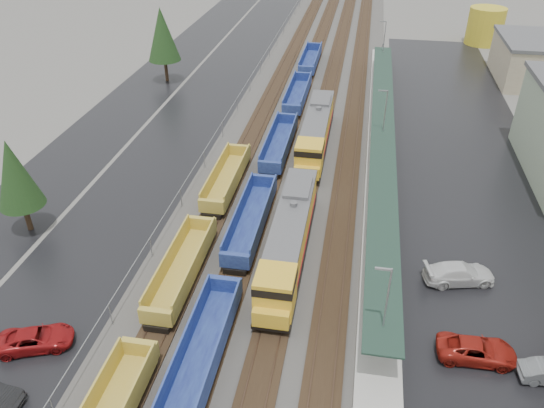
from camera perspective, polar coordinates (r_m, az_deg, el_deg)
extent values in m
cube|color=#302D2B|center=(71.36, 3.84, 9.38)|extent=(20.00, 160.00, 0.08)
cube|color=black|center=(72.13, -0.96, 9.81)|extent=(2.60, 160.00, 0.15)
cube|color=#473326|center=(72.22, -1.53, 9.92)|extent=(0.08, 160.00, 0.07)
cube|color=#473326|center=(71.96, -0.39, 9.85)|extent=(0.08, 160.00, 0.07)
cube|color=black|center=(71.53, 2.24, 9.58)|extent=(2.60, 160.00, 0.15)
cube|color=#473326|center=(71.58, 1.66, 9.71)|extent=(0.08, 160.00, 0.07)
cube|color=#473326|center=(71.41, 2.82, 9.62)|extent=(0.08, 160.00, 0.07)
cube|color=black|center=(71.16, 5.47, 9.33)|extent=(2.60, 160.00, 0.15)
cube|color=#473326|center=(71.17, 4.89, 9.46)|extent=(0.08, 160.00, 0.07)
cube|color=#473326|center=(71.07, 6.06, 9.36)|extent=(0.08, 160.00, 0.07)
cube|color=black|center=(71.01, 8.72, 9.04)|extent=(2.60, 160.00, 0.15)
cube|color=#473326|center=(70.97, 8.14, 9.18)|extent=(0.08, 160.00, 0.07)
cube|color=#473326|center=(70.96, 9.31, 9.07)|extent=(0.08, 160.00, 0.07)
cube|color=black|center=(74.30, -7.90, 10.08)|extent=(10.00, 160.00, 0.02)
cube|color=black|center=(77.81, -15.07, 10.32)|extent=(9.00, 160.00, 0.02)
cube|color=black|center=(63.21, 20.13, 4.08)|extent=(16.00, 100.00, 0.02)
cube|color=#9E9B93|center=(61.92, 11.55, 5.26)|extent=(3.00, 80.00, 0.70)
cylinder|color=gray|center=(40.16, 11.64, -9.04)|extent=(0.16, 0.16, 2.40)
cylinder|color=gray|center=(52.39, 11.68, 1.82)|extent=(0.16, 0.16, 2.40)
cylinder|color=gray|center=(65.78, 11.71, 8.43)|extent=(0.16, 0.16, 2.40)
cylinder|color=gray|center=(79.74, 11.73, 12.76)|extent=(0.16, 0.16, 2.40)
cylinder|color=gray|center=(94.03, 11.75, 15.80)|extent=(0.16, 0.16, 2.40)
cube|color=#1B3127|center=(60.69, 11.84, 7.65)|extent=(2.60, 65.00, 0.15)
cylinder|color=gray|center=(35.07, 11.99, -11.86)|extent=(0.12, 0.12, 8.00)
cube|color=gray|center=(32.46, 11.89, -6.86)|extent=(1.00, 0.15, 0.12)
cylinder|color=gray|center=(60.36, 11.92, 8.33)|extent=(0.12, 0.12, 8.00)
cube|color=gray|center=(58.89, 11.86, 11.84)|extent=(1.00, 0.15, 0.12)
cylinder|color=gray|center=(88.64, 11.90, 16.18)|extent=(0.12, 0.12, 8.00)
cube|color=gray|center=(87.64, 11.85, 18.65)|extent=(1.00, 0.15, 0.12)
cylinder|color=gray|center=(40.48, -16.96, -11.32)|extent=(0.08, 0.08, 2.00)
cylinder|color=gray|center=(45.90, -12.87, -4.62)|extent=(0.08, 0.08, 2.00)
cylinder|color=gray|center=(51.98, -9.75, 0.62)|extent=(0.08, 0.08, 2.00)
cylinder|color=gray|center=(58.53, -7.30, 4.72)|extent=(0.08, 0.08, 2.00)
cylinder|color=gray|center=(65.40, -5.34, 7.97)|extent=(0.08, 0.08, 2.00)
cylinder|color=gray|center=(72.51, -3.73, 10.59)|extent=(0.08, 0.08, 2.00)
cylinder|color=gray|center=(79.78, -2.39, 12.73)|extent=(0.08, 0.08, 2.00)
cylinder|color=gray|center=(87.18, -1.26, 14.50)|extent=(0.08, 0.08, 2.00)
cylinder|color=gray|center=(94.68, -0.29, 15.99)|extent=(0.08, 0.08, 2.00)
cylinder|color=gray|center=(102.25, 0.54, 17.26)|extent=(0.08, 0.08, 2.00)
cylinder|color=gray|center=(109.89, 1.27, 18.35)|extent=(0.08, 0.08, 2.00)
cylinder|color=gray|center=(117.57, 1.91, 19.30)|extent=(0.08, 0.08, 2.00)
cylinder|color=gray|center=(125.30, 2.48, 20.12)|extent=(0.08, 0.08, 2.00)
cylinder|color=gray|center=(133.05, 2.99, 20.85)|extent=(0.08, 0.08, 2.00)
cube|color=gray|center=(72.14, -3.76, 11.32)|extent=(0.05, 160.00, 0.05)
cylinder|color=#332316|center=(52.78, -24.82, -1.26)|extent=(0.50, 0.50, 2.70)
cone|color=black|center=(50.64, -25.98, 2.97)|extent=(3.96, 3.96, 6.30)
cylinder|color=#332316|center=(85.13, -11.30, 13.90)|extent=(0.50, 0.50, 3.30)
cone|color=black|center=(83.58, -11.72, 17.47)|extent=(4.84, 4.84, 7.70)
cylinder|color=#332316|center=(71.86, 26.63, 7.33)|extent=(0.50, 0.50, 3.00)
cube|color=black|center=(44.90, 1.91, -4.92)|extent=(2.79, 18.60, 0.37)
cube|color=gold|center=(44.70, 2.12, -2.59)|extent=(2.60, 14.88, 2.79)
cube|color=gold|center=(38.25, 0.35, -9.36)|extent=(2.79, 2.98, 3.16)
cube|color=black|center=(37.63, 0.35, -8.31)|extent=(2.84, 3.02, 0.65)
cube|color=gold|center=(37.69, -0.10, -12.09)|extent=(2.60, 0.93, 1.30)
cube|color=#59595B|center=(43.86, 2.16, -1.01)|extent=(2.65, 14.88, 0.33)
cube|color=maroon|center=(45.51, 0.44, -3.58)|extent=(0.04, 14.88, 0.33)
cube|color=maroon|center=(45.24, 3.75, -3.91)|extent=(0.04, 14.88, 0.33)
cube|color=black|center=(45.12, 1.90, -5.29)|extent=(2.05, 5.58, 0.56)
cube|color=black|center=(40.18, 0.52, -10.83)|extent=(2.23, 3.72, 0.47)
cube|color=black|center=(50.33, 2.98, -0.71)|extent=(2.23, 3.72, 0.47)
cylinder|color=#59595B|center=(44.48, 2.33, -0.05)|extent=(0.65, 0.65, 0.47)
cube|color=#59595B|center=(46.86, 2.81, 1.72)|extent=(2.23, 3.72, 0.47)
cube|color=black|center=(62.75, 4.73, 6.70)|extent=(2.79, 18.60, 0.37)
cube|color=gold|center=(62.92, 4.88, 8.36)|extent=(2.60, 14.88, 2.79)
cube|color=gold|center=(55.50, 4.02, 5.12)|extent=(2.79, 2.98, 3.16)
cube|color=black|center=(55.08, 4.06, 5.97)|extent=(2.84, 3.02, 0.65)
cube|color=gold|center=(54.48, 3.78, 3.45)|extent=(2.60, 0.93, 1.30)
cube|color=#59595B|center=(62.33, 4.94, 9.60)|extent=(2.65, 14.88, 0.33)
cube|color=maroon|center=(63.50, 3.64, 7.54)|extent=(0.04, 14.88, 0.33)
cube|color=maroon|center=(63.30, 6.03, 7.33)|extent=(0.04, 14.88, 0.33)
cube|color=black|center=(62.92, 4.71, 6.39)|extent=(2.05, 5.58, 0.56)
cube|color=black|center=(57.12, 4.03, 3.64)|extent=(2.23, 3.72, 0.47)
cube|color=black|center=(68.76, 5.29, 8.82)|extent=(2.23, 3.72, 0.47)
cylinder|color=#59595B|center=(63.08, 5.04, 10.16)|extent=(0.65, 0.65, 0.47)
cube|color=#59595B|center=(65.67, 5.29, 11.04)|extent=(2.23, 3.72, 0.47)
cube|color=gold|center=(37.02, -13.99, -14.82)|extent=(2.44, 0.47, 1.31)
cube|color=black|center=(37.32, -14.18, -16.51)|extent=(1.88, 2.06, 0.47)
cube|color=gold|center=(43.23, -9.58, -7.17)|extent=(2.44, 11.21, 0.23)
cube|color=gold|center=(43.06, -11.17, -6.09)|extent=(0.14, 11.21, 1.69)
cube|color=gold|center=(42.36, -8.18, -6.49)|extent=(0.14, 11.21, 1.69)
cube|color=gold|center=(38.84, -12.37, -11.77)|extent=(2.44, 0.47, 1.31)
cube|color=gold|center=(47.17, -7.48, -2.14)|extent=(2.44, 0.47, 1.31)
cube|color=black|center=(39.91, -11.88, -12.09)|extent=(1.88, 2.06, 0.47)
cube|color=black|center=(47.21, -7.62, -3.52)|extent=(1.88, 2.06, 0.47)
cube|color=gold|center=(54.55, -4.87, 2.43)|extent=(2.44, 11.21, 0.23)
cube|color=gold|center=(54.42, -6.11, 3.30)|extent=(0.14, 11.21, 1.69)
cube|color=gold|center=(53.87, -3.70, 3.10)|extent=(0.14, 11.21, 1.69)
cube|color=gold|center=(49.47, -6.53, -0.25)|extent=(2.44, 0.47, 1.31)
cube|color=gold|center=(59.16, -3.52, 5.77)|extent=(2.44, 0.47, 1.31)
cube|color=black|center=(50.51, -6.27, -0.74)|extent=(1.88, 2.06, 0.47)
cube|color=black|center=(59.03, -3.64, 4.67)|extent=(1.88, 2.06, 0.47)
cube|color=navy|center=(36.71, -7.50, -15.91)|extent=(2.48, 12.41, 0.24)
cube|color=navy|center=(36.38, -9.45, -14.70)|extent=(0.14, 12.41, 1.72)
cube|color=navy|center=(35.80, -5.70, -15.31)|extent=(0.14, 12.41, 1.72)
cube|color=navy|center=(40.55, -5.00, -8.65)|extent=(2.48, 0.48, 1.33)
cube|color=black|center=(40.71, -5.17, -10.27)|extent=(1.91, 2.10, 0.48)
cube|color=navy|center=(48.12, -2.23, -2.01)|extent=(2.48, 12.41, 0.24)
cube|color=navy|center=(47.86, -3.65, -1.02)|extent=(0.14, 12.41, 1.72)
cube|color=navy|center=(47.43, -0.84, -1.30)|extent=(0.14, 12.41, 1.72)
cube|color=navy|center=(42.73, -4.02, -6.08)|extent=(2.48, 0.48, 1.33)
cube|color=navy|center=(53.04, -0.82, 2.46)|extent=(2.48, 0.48, 1.33)
cube|color=black|center=(43.83, -3.77, -6.52)|extent=(1.91, 2.10, 0.48)
cube|color=black|center=(52.97, -0.95, 1.21)|extent=(1.91, 2.10, 0.48)
cube|color=navy|center=(61.47, 0.81, 6.24)|extent=(2.48, 12.41, 0.24)
cube|color=navy|center=(61.28, -0.29, 7.05)|extent=(0.14, 12.41, 1.72)
cube|color=navy|center=(60.94, 1.93, 6.88)|extent=(0.14, 12.41, 1.72)
cube|color=navy|center=(55.57, -0.26, 3.97)|extent=(2.48, 0.48, 1.33)
cube|color=navy|center=(66.92, 1.71, 9.16)|extent=(2.48, 0.48, 1.33)
cube|color=black|center=(56.61, -0.13, 3.44)|extent=(1.91, 2.10, 0.48)
cube|color=black|center=(66.71, 1.61, 8.18)|extent=(1.91, 2.10, 0.48)
cube|color=navy|center=(75.75, 2.78, 11.47)|extent=(2.48, 12.41, 0.24)
cube|color=navy|center=(75.59, 1.88, 12.14)|extent=(0.14, 12.41, 1.72)
cube|color=navy|center=(75.32, 3.71, 12.01)|extent=(0.14, 12.41, 1.72)
cube|color=navy|center=(69.62, 2.08, 10.11)|extent=(2.48, 0.48, 1.33)
cube|color=navy|center=(81.49, 3.41, 13.50)|extent=(2.48, 0.48, 1.33)
cube|color=black|center=(70.60, 2.14, 9.60)|extent=(1.91, 2.10, 0.48)
cube|color=black|center=(81.18, 3.32, 12.71)|extent=(1.91, 2.10, 0.48)
cube|color=navy|center=(90.52, 4.15, 15.00)|extent=(2.48, 12.41, 0.24)
cube|color=navy|center=(90.39, 3.40, 15.57)|extent=(0.14, 12.41, 1.72)
cube|color=navy|center=(90.16, 4.95, 15.47)|extent=(0.14, 12.41, 1.72)
cube|color=navy|center=(84.27, 3.66, 14.15)|extent=(2.48, 0.48, 1.33)
cube|color=navy|center=(96.42, 4.62, 16.51)|extent=(2.48, 0.48, 1.33)
cube|color=black|center=(85.20, 3.70, 13.68)|extent=(1.91, 2.10, 0.48)
cube|color=black|center=(96.05, 4.55, 15.85)|extent=(1.91, 2.10, 0.48)
cylinder|color=gold|center=(109.75, 21.96, 17.34)|extent=(6.50, 6.50, 6.50)
imported|color=maroon|center=(40.96, -24.07, -13.13)|extent=(3.94, 5.52, 1.40)
imported|color=maroon|center=(39.36, 21.15, -14.46)|extent=(2.54, 5.30, 1.46)
imported|color=silver|center=(44.98, 19.49, -7.06)|extent=(3.53, 5.99, 1.63)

